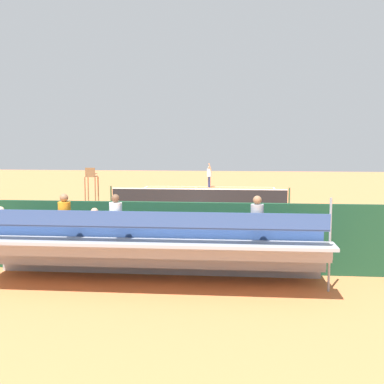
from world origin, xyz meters
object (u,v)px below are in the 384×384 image
(equipment_bag, at_px, (177,260))
(tennis_ball_far, at_px, (213,190))
(tennis_net, at_px, (199,197))
(courtside_bench, at_px, (247,248))
(bleacher_stand, at_px, (147,249))
(tennis_ball_near, at_px, (200,190))
(umpire_chair, at_px, (91,182))
(tennis_player, at_px, (209,174))
(tennis_racket, at_px, (196,188))
(line_judge, at_px, (59,228))

(equipment_bag, bearing_deg, tennis_ball_far, -89.83)
(tennis_net, relative_size, tennis_ball_far, 156.06)
(tennis_ball_far, bearing_deg, courtside_bench, 95.69)
(tennis_net, bearing_deg, bleacher_stand, 89.61)
(equipment_bag, distance_m, tennis_ball_far, 21.88)
(tennis_ball_near, bearing_deg, umpire_chair, 55.96)
(courtside_bench, bearing_deg, tennis_player, -83.88)
(courtside_bench, height_order, tennis_ball_near, courtside_bench)
(equipment_bag, distance_m, tennis_racket, 23.51)
(equipment_bag, bearing_deg, line_judge, -5.34)
(tennis_net, distance_m, bleacher_stand, 15.37)
(bleacher_stand, height_order, tennis_ball_far, bleacher_stand)
(tennis_net, distance_m, tennis_player, 10.49)
(umpire_chair, bearing_deg, tennis_ball_near, -124.04)
(tennis_player, xyz_separation_m, tennis_racket, (0.98, 0.41, -1.00))
(equipment_bag, bearing_deg, tennis_ball_near, -87.40)
(tennis_racket, distance_m, tennis_ball_near, 1.94)
(tennis_player, bearing_deg, courtside_bench, 96.12)
(tennis_ball_near, relative_size, line_judge, 0.03)
(bleacher_stand, distance_m, equipment_bag, 2.17)
(equipment_bag, distance_m, tennis_ball_near, 21.60)
(tennis_net, xyz_separation_m, equipment_bag, (-0.43, 13.40, -0.32))
(umpire_chair, bearing_deg, tennis_player, -120.12)
(tennis_net, bearing_deg, umpire_chair, 1.72)
(courtside_bench, height_order, tennis_ball_far, courtside_bench)
(tennis_net, xyz_separation_m, tennis_ball_far, (-0.36, -8.48, -0.47))
(tennis_racket, xyz_separation_m, tennis_ball_far, (-1.35, 1.58, 0.02))
(umpire_chair, bearing_deg, tennis_racket, -116.94)
(courtside_bench, relative_size, tennis_ball_far, 27.27)
(equipment_bag, bearing_deg, courtside_bench, -176.51)
(tennis_ball_near, bearing_deg, courtside_bench, 98.18)
(courtside_bench, xyz_separation_m, tennis_ball_far, (2.17, -21.75, -0.53))
(tennis_net, bearing_deg, courtside_bench, 100.80)
(tennis_racket, xyz_separation_m, tennis_ball_near, (-0.44, 1.89, 0.02))
(umpire_chair, height_order, courtside_bench, umpire_chair)
(equipment_bag, bearing_deg, bleacher_stand, 74.81)
(tennis_racket, bearing_deg, equipment_bag, 93.46)
(bleacher_stand, height_order, line_judge, bleacher_stand)
(umpire_chair, xyz_separation_m, tennis_ball_near, (-5.65, -8.36, -1.28))
(umpire_chair, height_order, tennis_player, umpire_chair)
(tennis_player, relative_size, tennis_ball_near, 29.18)
(tennis_net, bearing_deg, tennis_racket, -84.38)
(tennis_ball_near, bearing_deg, equipment_bag, 92.60)
(courtside_bench, xyz_separation_m, tennis_player, (2.55, -23.75, 0.46))
(courtside_bench, relative_size, tennis_ball_near, 27.27)
(courtside_bench, bearing_deg, tennis_ball_near, -81.82)
(tennis_ball_near, bearing_deg, tennis_player, -103.09)
(bleacher_stand, height_order, courtside_bench, bleacher_stand)
(umpire_chair, xyz_separation_m, equipment_bag, (-6.63, 13.21, -1.13))
(tennis_net, xyz_separation_m, tennis_player, (0.02, -10.48, 0.51))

